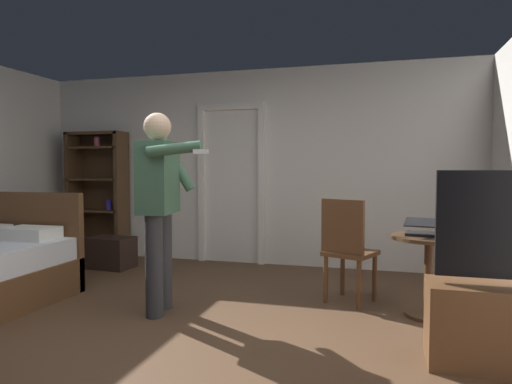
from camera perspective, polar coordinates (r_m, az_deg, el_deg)
name	(u,v)px	position (r m, az deg, el deg)	size (l,w,h in m)	color
ground_plane	(148,334)	(3.71, -13.58, -17.15)	(6.47, 6.47, 0.00)	brown
wall_back	(249,167)	(6.03, -0.86, 3.15)	(6.12, 0.12, 2.57)	silver
doorway_frame	(231,172)	(6.02, -3.21, 2.55)	(0.93, 0.08, 2.13)	white
bookshelf	(99,190)	(6.79, -19.37, 0.25)	(0.85, 0.32, 1.78)	#4C331E
side_table	(429,262)	(4.14, 21.16, -8.32)	(0.64, 0.64, 0.70)	#4C331E
laptop	(426,230)	(4.05, 20.78, -4.55)	(0.37, 0.38, 0.15)	black
bottle_on_table	(449,224)	(4.03, 23.35, -3.78)	(0.06, 0.06, 0.27)	#1E451B
wooden_chair	(347,246)	(4.30, 11.51, -6.78)	(0.55, 0.55, 0.99)	brown
person_blue_shirt	(159,197)	(4.00, -12.20, -0.62)	(0.71, 0.62, 1.75)	#333338
suitcase_dark	(111,253)	(6.06, -17.98, -7.34)	(0.55, 0.38, 0.39)	black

